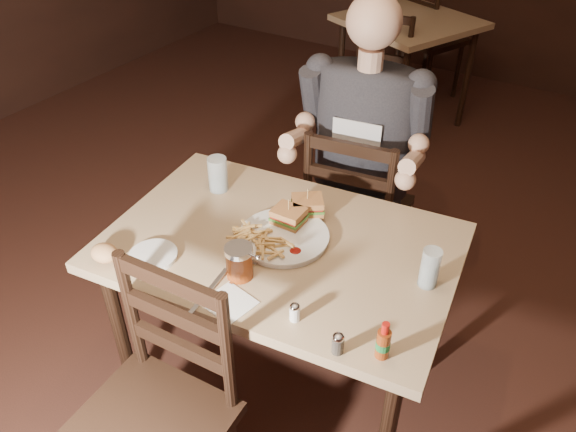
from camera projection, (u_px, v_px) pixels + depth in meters
The scene contains 24 objects.
room_shell at pixel (272, 35), 1.69m from camera, with size 7.00×7.00×7.00m.
main_table at pixel (280, 261), 1.94m from camera, with size 1.25×0.91×0.77m.
bg_table at pixel (408, 32), 3.89m from camera, with size 1.05×1.05×0.77m.
chair_far at pixel (357, 212), 2.55m from camera, with size 0.43×0.47×0.93m, color black, non-canonical shape.
chair_near at pixel (146, 431), 1.66m from camera, with size 0.43×0.48×0.94m, color black, non-canonical shape.
bg_chair_far at pixel (431, 39), 4.39m from camera, with size 0.43×0.47×0.93m, color black, non-canonical shape.
bg_chair_near at pixel (372, 91), 3.65m from camera, with size 0.41×0.45×0.89m, color black, non-canonical shape.
diner at pixel (363, 119), 2.22m from camera, with size 0.55×0.43×0.95m, color #2D2D32, non-canonical shape.
dinner_plate at pixel (284, 238), 1.90m from camera, with size 0.30×0.30×0.02m, color white.
sandwich_left at pixel (289, 212), 1.92m from camera, with size 0.11×0.09×0.09m, color #C58344, non-canonical shape.
sandwich_right at pixel (308, 201), 1.97m from camera, with size 0.11×0.09×0.10m, color #C58344, non-canonical shape.
fries_pile at pixel (259, 240), 1.85m from camera, with size 0.25×0.17×0.04m, color #E4B261, non-canonical shape.
ketchup_dollop at pixel (295, 251), 1.82m from camera, with size 0.04×0.04×0.01m, color maroon.
glass_left at pixel (218, 174), 2.11m from camera, with size 0.07×0.07×0.14m, color silver.
glass_right at pixel (430, 268), 1.69m from camera, with size 0.06×0.06×0.13m, color silver.
hot_sauce at pixel (384, 340), 1.47m from camera, with size 0.04×0.04×0.12m, color maroon, non-canonical shape.
salt_shaker at pixel (295, 312), 1.60m from camera, with size 0.03×0.03×0.06m, color white, non-canonical shape.
pepper_shaker at pixel (338, 344), 1.50m from camera, with size 0.03×0.03×0.06m, color #38332D, non-canonical shape.
syrup_dispenser at pixel (239, 262), 1.73m from camera, with size 0.09×0.09×0.11m, color maroon, non-canonical shape.
napkin at pixel (229, 303), 1.66m from camera, with size 0.13×0.13×0.00m, color white.
knife at pixel (208, 292), 1.69m from camera, with size 0.01×0.23×0.01m, color silver.
fork at pixel (247, 270), 1.77m from camera, with size 0.01×0.16×0.01m, color silver.
side_plate at pixel (153, 257), 1.83m from camera, with size 0.15×0.15×0.01m, color white.
bread_roll at pixel (105, 253), 1.79m from camera, with size 0.09×0.08×0.06m, color tan.
Camera 1 is at (0.92, -1.41, 1.97)m, focal length 35.00 mm.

